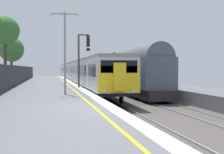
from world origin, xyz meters
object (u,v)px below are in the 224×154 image
object	(u,v)px
commuter_train_at_platform	(76,71)
background_tree_left	(11,50)
platform_lamp_mid	(65,46)
freight_train_adjacent_track	(99,69)
background_tree_right	(5,32)
signal_gantry	(82,54)

from	to	relation	value
commuter_train_at_platform	background_tree_left	distance (m)	10.69
commuter_train_at_platform	platform_lamp_mid	world-z (taller)	platform_lamp_mid
commuter_train_at_platform	platform_lamp_mid	distance (m)	28.89
freight_train_adjacent_track	background_tree_left	distance (m)	14.54
commuter_train_at_platform	background_tree_right	bearing A→B (deg)	-139.97
freight_train_adjacent_track	background_tree_left	xyz separation A→B (m)	(-14.17, -1.26, 2.98)
freight_train_adjacent_track	background_tree_left	world-z (taller)	background_tree_left
freight_train_adjacent_track	background_tree_right	xyz separation A→B (m)	(-13.83, -9.84, 4.83)
commuter_train_at_platform	background_tree_left	world-z (taller)	background_tree_left
background_tree_right	platform_lamp_mid	bearing A→B (deg)	-72.31
platform_lamp_mid	background_tree_right	size ratio (longest dim) A/B	0.64
platform_lamp_mid	background_tree_right	xyz separation A→B (m)	(-6.50, 20.38, 3.24)
platform_lamp_mid	background_tree_left	world-z (taller)	background_tree_left
background_tree_left	background_tree_right	distance (m)	8.78
signal_gantry	commuter_train_at_platform	bearing A→B (deg)	86.15
freight_train_adjacent_track	commuter_train_at_platform	bearing A→B (deg)	-158.43
freight_train_adjacent_track	platform_lamp_mid	size ratio (longest dim) A/B	10.91
freight_train_adjacent_track	background_tree_right	bearing A→B (deg)	-144.57
freight_train_adjacent_track	background_tree_left	bearing A→B (deg)	-174.90
platform_lamp_mid	freight_train_adjacent_track	bearing A→B (deg)	76.36
signal_gantry	platform_lamp_mid	bearing A→B (deg)	-105.11
freight_train_adjacent_track	signal_gantry	distance (m)	24.00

